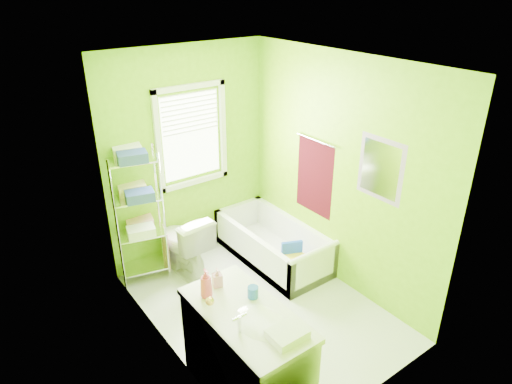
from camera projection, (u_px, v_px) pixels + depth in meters
ground at (261, 307)px, 4.95m from camera, size 2.90×2.90×0.00m
room_envelope at (262, 177)px, 4.28m from camera, size 2.14×2.94×2.62m
window at (191, 131)px, 5.31m from camera, size 0.92×0.05×1.22m
door at (229, 327)px, 3.23m from camera, size 0.09×0.80×2.00m
right_wall_decor at (339, 174)px, 4.92m from camera, size 0.04×1.48×1.17m
bathtub at (274, 249)px, 5.71m from camera, size 0.73×1.56×0.50m
toilet at (184, 243)px, 5.38m from camera, size 0.48×0.80×0.79m
vanity at (247, 352)px, 3.74m from camera, size 0.60×1.17×1.14m
wire_shelf_unit at (138, 202)px, 5.04m from camera, size 0.60×0.49×1.61m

